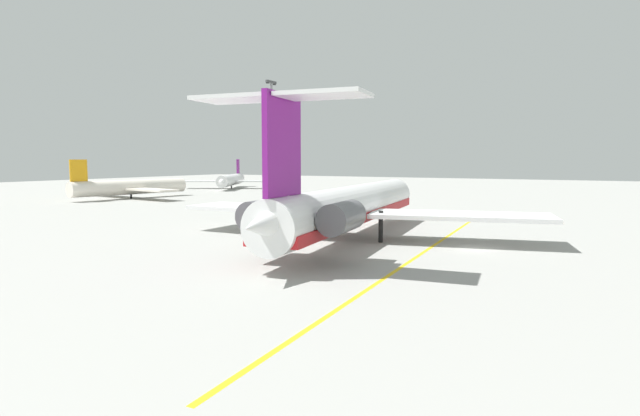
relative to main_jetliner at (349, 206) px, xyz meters
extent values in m
plane|color=#9E9E99|center=(1.04, -12.79, -3.63)|extent=(377.00, 377.00, 0.00)
cylinder|color=white|center=(1.27, 0.17, -0.06)|extent=(40.41, 9.51, 4.29)
cone|color=white|center=(21.19, 2.80, -0.06)|extent=(4.97, 4.66, 4.12)
cone|color=white|center=(-18.65, -2.46, 0.33)|extent=(6.67, 4.43, 3.64)
cube|color=#B2191E|center=(1.27, 0.17, -1.02)|extent=(39.53, 9.47, 0.94)
cube|color=white|center=(0.71, 11.26, -0.81)|extent=(7.17, 18.03, 0.43)
cube|color=white|center=(3.61, -10.70, -0.81)|extent=(10.69, 18.93, 0.43)
cylinder|color=#515156|center=(-12.90, 1.78, 0.27)|extent=(5.64, 3.17, 2.49)
cube|color=white|center=(-12.81, 1.04, 0.27)|extent=(3.37, 1.78, 0.51)
cylinder|color=#515156|center=(-12.00, -5.06, 0.27)|extent=(5.64, 3.17, 2.49)
cube|color=white|center=(-12.10, -4.32, 0.27)|extent=(3.37, 1.78, 0.51)
cube|color=#7A197F|center=(-15.99, -2.11, 5.88)|extent=(5.81, 1.18, 7.59)
cube|color=white|center=(-16.89, 1.24, 9.37)|extent=(4.80, 6.72, 0.30)
cube|color=white|center=(-15.99, -5.58, 9.37)|extent=(4.80, 6.72, 0.30)
cylinder|color=black|center=(13.45, 1.77, -2.00)|extent=(0.47, 0.47, 3.25)
cylinder|color=black|center=(-0.50, 3.39, -2.00)|extent=(0.47, 0.47, 3.25)
cylinder|color=black|center=(0.39, -3.41, -2.00)|extent=(0.47, 0.47, 3.25)
cylinder|color=silver|center=(30.17, 67.28, -1.13)|extent=(27.23, 7.52, 3.24)
cone|color=silver|center=(43.52, 65.12, -1.13)|extent=(3.10, 3.46, 3.07)
cube|color=silver|center=(31.41, 74.98, -1.45)|extent=(6.62, 12.95, 0.39)
cube|color=silver|center=(28.92, 59.59, -1.45)|extent=(6.62, 12.95, 0.39)
cube|color=orange|center=(18.84, 69.12, 2.69)|extent=(3.54, 0.88, 4.41)
cylinder|color=black|center=(30.17, 67.28, -2.54)|extent=(0.39, 0.39, 2.18)
cylinder|color=white|center=(71.75, 72.56, -1.09)|extent=(25.87, 15.73, 3.29)
cone|color=white|center=(59.58, 66.16, -1.09)|extent=(3.84, 4.02, 3.12)
cube|color=white|center=(75.44, 65.55, -1.42)|extent=(10.08, 13.34, 0.39)
cube|color=white|center=(68.06, 79.58, -1.42)|extent=(10.08, 13.34, 0.39)
cube|color=#7A197F|center=(82.07, 78.00, 2.80)|extent=(3.33, 1.96, 4.49)
cylinder|color=black|center=(71.75, 72.56, -2.52)|extent=(0.39, 0.39, 2.21)
cylinder|color=black|center=(20.61, 25.70, -3.20)|extent=(0.11, 0.11, 0.86)
cylinder|color=black|center=(20.47, 25.76, -3.20)|extent=(0.11, 0.11, 0.86)
cylinder|color=gray|center=(20.54, 25.73, -2.43)|extent=(0.29, 0.29, 0.68)
sphere|color=tan|center=(20.54, 25.73, -1.95)|extent=(0.27, 0.27, 0.27)
cylinder|color=gray|center=(20.71, 25.65, -2.39)|extent=(0.08, 0.08, 0.58)
cylinder|color=gray|center=(20.37, 25.81, -2.39)|extent=(0.08, 0.08, 0.58)
cone|color=#EA590F|center=(23.24, 23.71, -3.35)|extent=(0.40, 0.40, 0.55)
cone|color=#EA590F|center=(27.42, -18.64, -3.35)|extent=(0.40, 0.40, 0.55)
cube|color=gold|center=(1.27, -8.76, -3.63)|extent=(73.70, 4.60, 0.01)
cylinder|color=slate|center=(59.33, 49.75, 9.98)|extent=(0.70, 0.70, 27.23)
cube|color=#424244|center=(59.33, 49.75, 24.10)|extent=(4.00, 0.60, 0.60)
cube|color=#2D2D30|center=(57.83, 49.75, 23.75)|extent=(0.70, 0.50, 0.44)
cube|color=#2D2D30|center=(60.83, 49.75, 23.75)|extent=(0.70, 0.50, 0.44)
camera|label=1|loc=(-48.09, -22.80, 4.79)|focal=28.68mm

